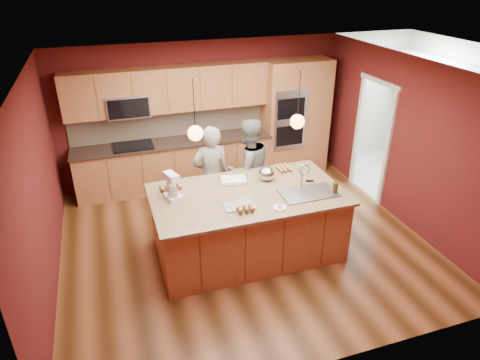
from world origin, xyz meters
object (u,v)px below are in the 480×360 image
object	(u,v)px
person_left	(211,176)
stand_mixer	(172,188)
island	(248,222)
mixing_bowl	(267,174)
person_right	(248,169)

from	to	relation	value
person_left	stand_mixer	bearing A→B (deg)	45.94
island	mixing_bowl	bearing A→B (deg)	38.27
person_left	mixing_bowl	xyz separation A→B (m)	(0.69, -0.71, 0.26)
person_right	stand_mixer	size ratio (longest dim) A/B	4.64
island	person_left	xyz separation A→B (m)	(-0.29, 1.02, 0.34)
person_right	mixing_bowl	xyz separation A→B (m)	(0.05, -0.71, 0.24)
person_left	mixing_bowl	distance (m)	1.02
person_left	stand_mixer	distance (m)	1.16
stand_mixer	island	bearing A→B (deg)	-28.56
person_right	stand_mixer	distance (m)	1.65
person_right	stand_mixer	xyz separation A→B (m)	(-1.40, -0.82, 0.30)
island	person_right	world-z (taller)	person_right
stand_mixer	mixing_bowl	size ratio (longest dim) A/B	1.48
person_right	stand_mixer	bearing A→B (deg)	18.42
island	person_left	distance (m)	1.11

